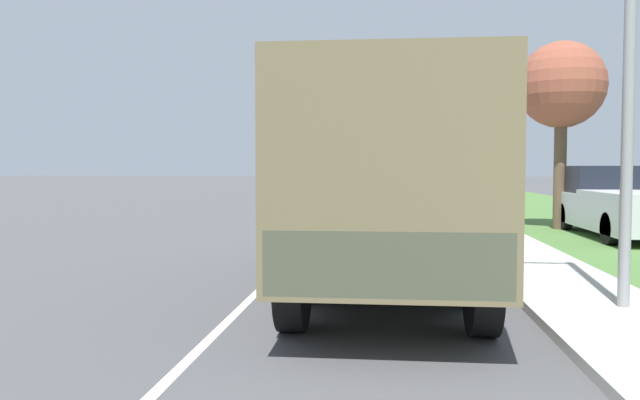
% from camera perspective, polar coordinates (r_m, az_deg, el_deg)
% --- Properties ---
extents(ground_plane, '(180.00, 180.00, 0.00)m').
position_cam_1_polar(ground_plane, '(36.41, 2.98, 0.14)').
color(ground_plane, '#4C4C4F').
extents(lane_centre_stripe, '(0.12, 120.00, 0.00)m').
position_cam_1_polar(lane_centre_stripe, '(36.41, 2.98, 0.14)').
color(lane_centre_stripe, silver).
rests_on(lane_centre_stripe, ground).
extents(sidewalk_right, '(1.80, 120.00, 0.12)m').
position_cam_1_polar(sidewalk_right, '(36.45, 10.07, 0.19)').
color(sidewalk_right, beige).
rests_on(sidewalk_right, ground).
extents(grass_strip_right, '(7.00, 120.00, 0.02)m').
position_cam_1_polar(grass_strip_right, '(37.04, 16.87, 0.08)').
color(grass_strip_right, '#4C7538').
rests_on(grass_strip_right, ground).
extents(military_truck, '(2.35, 7.24, 2.93)m').
position_cam_1_polar(military_truck, '(8.92, 6.07, 1.81)').
color(military_truck, '#474C38').
rests_on(military_truck, ground).
extents(car_nearest_ahead, '(1.88, 4.56, 1.61)m').
position_cam_1_polar(car_nearest_ahead, '(21.72, 4.75, 0.09)').
color(car_nearest_ahead, black).
rests_on(car_nearest_ahead, ground).
extents(car_second_ahead, '(1.92, 4.77, 1.45)m').
position_cam_1_polar(car_second_ahead, '(33.19, -1.05, 1.00)').
color(car_second_ahead, tan).
rests_on(car_second_ahead, ground).
extents(car_third_ahead, '(1.94, 4.86, 1.55)m').
position_cam_1_polar(car_third_ahead, '(47.36, 5.95, 1.63)').
color(car_third_ahead, navy).
rests_on(car_third_ahead, ground).
extents(car_fourth_ahead, '(1.94, 4.73, 1.40)m').
position_cam_1_polar(car_fourth_ahead, '(56.64, 2.35, 1.81)').
color(car_fourth_ahead, maroon).
rests_on(car_fourth_ahead, ground).
extents(pickup_truck, '(2.08, 5.41, 1.84)m').
position_cam_1_polar(pickup_truck, '(18.16, 25.64, -0.26)').
color(pickup_truck, silver).
rests_on(pickup_truck, grass_strip_right).
extents(tree_mid_right, '(2.49, 2.49, 5.43)m').
position_cam_1_polar(tree_mid_right, '(19.59, 21.22, 9.60)').
color(tree_mid_right, brown).
rests_on(tree_mid_right, grass_strip_right).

